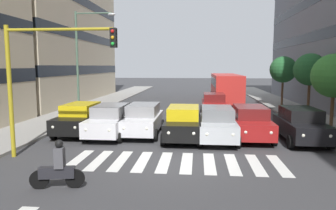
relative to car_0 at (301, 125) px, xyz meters
name	(u,v)px	position (x,y,z in m)	size (l,w,h in m)	color
ground_plane	(176,162)	(6.09, 4.09, -0.89)	(180.00, 180.00, 0.00)	#38383A
building_right_block_0	(44,4)	(21.63, -16.70, 9.48)	(9.48, 21.46, 20.72)	beige
crosswalk_markings	(176,162)	(6.09, 4.09, -0.88)	(8.55, 2.80, 0.01)	silver
car_0	(301,125)	(0.00, 0.00, 0.00)	(2.02, 4.44, 1.72)	black
car_1	(250,122)	(2.43, -0.48, 0.00)	(2.02, 4.44, 1.72)	maroon
car_2	(217,124)	(4.22, 0.13, 0.00)	(2.02, 4.44, 1.72)	#B2B7BC
car_3	(183,123)	(5.97, 0.01, 0.00)	(2.02, 4.44, 1.72)	black
car_4	(143,119)	(8.28, -0.87, 0.00)	(2.02, 4.44, 1.72)	silver
car_5	(110,120)	(10.00, -0.32, 0.00)	(2.02, 4.44, 1.72)	silver
car_6	(80,118)	(11.88, -0.80, 0.00)	(2.02, 4.44, 1.72)	black
car_row2_0	(214,104)	(3.97, -8.31, 0.00)	(2.02, 4.44, 1.72)	maroon
bus_behind_traffic	(226,86)	(2.43, -16.00, 0.97)	(2.78, 10.50, 3.00)	red
motorcycle_with_rider	(58,169)	(9.59, 7.13, -0.24)	(1.69, 0.43, 1.57)	black
traffic_light_gantry	(40,69)	(11.68, 3.94, 2.84)	(4.67, 0.36, 5.50)	#AD991E
street_lamp_right	(83,53)	(13.56, -6.12, 3.88)	(3.00, 0.28, 7.59)	#4C6B56
street_tree_1	(334,76)	(-2.76, -3.12, 2.38)	(2.61, 2.61, 4.43)	#513823
street_tree_2	(310,70)	(-3.12, -8.23, 2.69)	(2.41, 2.41, 4.65)	#513823
street_tree_3	(283,70)	(-2.71, -14.17, 2.63)	(2.47, 2.47, 4.61)	#513823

